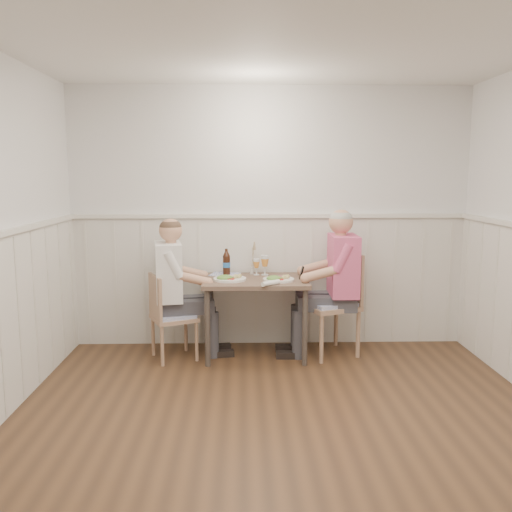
# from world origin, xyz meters

# --- Properties ---
(ground_plane) EXTENTS (4.50, 4.50, 0.00)m
(ground_plane) POSITION_xyz_m (0.00, 0.00, 0.00)
(ground_plane) COLOR #442E1D
(room_shell) EXTENTS (4.04, 4.54, 2.60)m
(room_shell) POSITION_xyz_m (0.00, 0.00, 1.52)
(room_shell) COLOR white
(room_shell) RESTS_ON ground
(wainscot) EXTENTS (4.00, 4.49, 1.34)m
(wainscot) POSITION_xyz_m (0.00, 0.69, 0.69)
(wainscot) COLOR silver
(wainscot) RESTS_ON ground
(dining_table) EXTENTS (0.98, 0.70, 0.75)m
(dining_table) POSITION_xyz_m (-0.16, 1.84, 0.65)
(dining_table) COLOR brown
(dining_table) RESTS_ON ground
(chair_right) EXTENTS (0.60, 0.60, 0.99)m
(chair_right) POSITION_xyz_m (0.62, 1.87, 0.54)
(chair_right) COLOR tan
(chair_right) RESTS_ON ground
(chair_left) EXTENTS (0.50, 0.50, 0.81)m
(chair_left) POSITION_xyz_m (-0.97, 1.75, 0.44)
(chair_left) COLOR tan
(chair_left) RESTS_ON ground
(man_in_pink) EXTENTS (0.67, 0.47, 1.43)m
(man_in_pink) POSITION_xyz_m (0.63, 1.83, 0.60)
(man_in_pink) COLOR #3F3F47
(man_in_pink) RESTS_ON ground
(diner_cream) EXTENTS (0.68, 0.48, 1.35)m
(diner_cream) POSITION_xyz_m (-0.93, 1.81, 0.57)
(diner_cream) COLOR #3F3F47
(diner_cream) RESTS_ON ground
(plate_man) EXTENTS (0.29, 0.29, 0.07)m
(plate_man) POSITION_xyz_m (0.05, 1.75, 0.77)
(plate_man) COLOR white
(plate_man) RESTS_ON dining_table
(plate_diner) EXTENTS (0.31, 0.31, 0.08)m
(plate_diner) POSITION_xyz_m (-0.41, 1.78, 0.77)
(plate_diner) COLOR white
(plate_diner) RESTS_ON dining_table
(beer_glass_a) EXTENTS (0.08, 0.08, 0.20)m
(beer_glass_a) POSITION_xyz_m (-0.06, 2.03, 0.88)
(beer_glass_a) COLOR silver
(beer_glass_a) RESTS_ON dining_table
(beer_glass_b) EXTENTS (0.07, 0.07, 0.16)m
(beer_glass_b) POSITION_xyz_m (-0.14, 2.04, 0.86)
(beer_glass_b) COLOR silver
(beer_glass_b) RESTS_ON dining_table
(beer_bottle) EXTENTS (0.07, 0.07, 0.26)m
(beer_bottle) POSITION_xyz_m (-0.44, 2.06, 0.87)
(beer_bottle) COLOR black
(beer_bottle) RESTS_ON dining_table
(rolled_napkin) EXTENTS (0.18, 0.16, 0.04)m
(rolled_napkin) POSITION_xyz_m (-0.03, 1.53, 0.77)
(rolled_napkin) COLOR white
(rolled_napkin) RESTS_ON dining_table
(grass_vase) EXTENTS (0.04, 0.04, 0.34)m
(grass_vase) POSITION_xyz_m (-0.19, 2.10, 0.90)
(grass_vase) COLOR silver
(grass_vase) RESTS_ON dining_table
(gingham_mat) EXTENTS (0.32, 0.29, 0.01)m
(gingham_mat) POSITION_xyz_m (-0.45, 2.07, 0.75)
(gingham_mat) COLOR #5C6CB7
(gingham_mat) RESTS_ON dining_table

